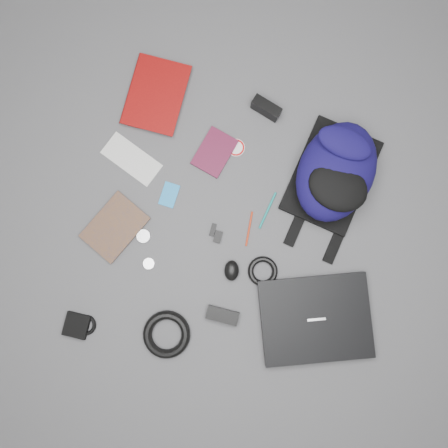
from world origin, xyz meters
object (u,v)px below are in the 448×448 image
(compact_camera, at_px, (266,108))
(pouch, at_px, (77,325))
(dvd_case, at_px, (215,152))
(mouse, at_px, (232,271))
(textbook_red, at_px, (129,88))
(power_brick, at_px, (222,315))
(laptop, at_px, (315,319))
(comic_book, at_px, (98,213))
(backpack, at_px, (336,172))

(compact_camera, bearing_deg, pouch, -98.71)
(dvd_case, xyz_separation_m, pouch, (-0.31, -0.76, 0.00))
(dvd_case, height_order, mouse, mouse)
(textbook_red, height_order, mouse, mouse)
(mouse, bearing_deg, power_brick, -99.89)
(laptop, relative_size, comic_book, 1.77)
(backpack, height_order, power_brick, backpack)
(power_brick, bearing_deg, textbook_red, 126.94)
(power_brick, height_order, pouch, power_brick)
(pouch, bearing_deg, backpack, 46.30)
(dvd_case, distance_m, power_brick, 0.61)
(compact_camera, height_order, mouse, compact_camera)
(textbook_red, bearing_deg, compact_camera, 5.67)
(mouse, relative_size, power_brick, 0.64)
(backpack, distance_m, laptop, 0.54)
(mouse, distance_m, power_brick, 0.17)
(laptop, xyz_separation_m, compact_camera, (-0.38, 0.71, 0.01))
(compact_camera, bearing_deg, dvd_case, -108.13)
(laptop, relative_size, dvd_case, 2.39)
(comic_book, relative_size, compact_camera, 1.98)
(backpack, relative_size, mouse, 5.59)
(backpack, relative_size, pouch, 4.86)
(dvd_case, height_order, pouch, pouch)
(laptop, xyz_separation_m, comic_book, (-0.88, 0.16, -0.01))
(backpack, relative_size, power_brick, 3.60)
(laptop, bearing_deg, backpack, 77.26)
(pouch, bearing_deg, laptop, 17.47)
(laptop, distance_m, comic_book, 0.90)
(mouse, height_order, pouch, mouse)
(mouse, bearing_deg, pouch, -158.76)
(laptop, xyz_separation_m, textbook_red, (-0.91, 0.65, -0.00))
(pouch, bearing_deg, power_brick, 19.73)
(backpack, xyz_separation_m, laptop, (0.08, -0.53, -0.07))
(laptop, height_order, compact_camera, compact_camera)
(dvd_case, bearing_deg, laptop, -29.63)
(comic_book, height_order, dvd_case, comic_book)
(comic_book, height_order, mouse, mouse)
(laptop, distance_m, pouch, 0.88)
(power_brick, bearing_deg, dvd_case, 107.20)
(mouse, xyz_separation_m, pouch, (-0.50, -0.35, -0.01))
(laptop, height_order, textbook_red, laptop)
(dvd_case, bearing_deg, power_brick, -57.54)
(laptop, bearing_deg, textbook_red, 123.49)
(backpack, distance_m, pouch, 1.10)
(backpack, xyz_separation_m, pouch, (-0.76, -0.80, -0.08))
(textbook_red, distance_m, comic_book, 0.49)
(backpack, height_order, dvd_case, backpack)
(mouse, relative_size, pouch, 0.87)
(textbook_red, relative_size, mouse, 3.76)
(laptop, bearing_deg, power_brick, 172.87)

